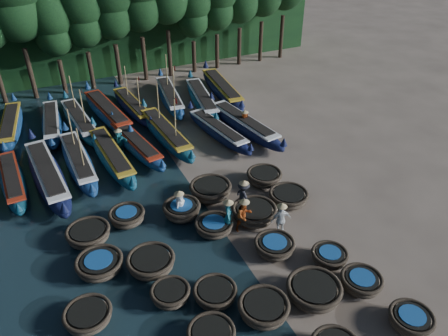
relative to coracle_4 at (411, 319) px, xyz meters
name	(u,v)px	position (x,y,z in m)	size (l,w,h in m)	color
ground	(214,218)	(-4.27, 9.27, -0.37)	(120.00, 120.00, 0.00)	gray
foliage_wall	(102,15)	(-4.27, 32.77, 4.63)	(40.00, 3.00, 10.00)	black
coracle_4	(411,319)	(0.00, 0.00, 0.00)	(2.14, 2.14, 0.63)	brown
coracle_6	(211,335)	(-7.34, 2.70, 0.00)	(1.87, 1.87, 0.64)	brown
coracle_7	(264,308)	(-4.97, 2.87, 0.06)	(2.10, 2.10, 0.75)	brown
coracle_8	(314,291)	(-2.64, 2.76, 0.07)	(2.35, 2.35, 0.77)	brown
coracle_9	(361,282)	(-0.49, 2.35, 0.02)	(1.83, 1.83, 0.66)	brown
coracle_10	(88,316)	(-11.38, 5.56, 0.00)	(1.94, 1.94, 0.64)	brown
coracle_11	(170,294)	(-8.08, 5.21, 0.01)	(1.96, 1.96, 0.65)	brown
coracle_12	(215,293)	(-6.38, 4.46, 0.00)	(2.21, 2.21, 0.63)	brown
coracle_13	(274,246)	(-2.72, 5.81, 0.02)	(2.21, 2.21, 0.66)	brown
coracle_14	(329,256)	(-0.78, 4.17, 0.00)	(2.06, 2.06, 0.63)	brown
coracle_15	(100,264)	(-10.39, 8.09, 0.05)	(2.22, 2.22, 0.73)	brown
coracle_16	(151,262)	(-8.28, 7.23, 0.06)	(2.20, 2.20, 0.74)	brown
coracle_17	(214,226)	(-4.69, 8.35, 0.00)	(1.94, 1.94, 0.64)	brown
coracle_18	(254,213)	(-2.43, 8.31, 0.08)	(2.63, 2.63, 0.77)	brown
coracle_19	(288,197)	(-0.09, 8.74, 0.05)	(2.38, 2.38, 0.72)	brown
coracle_20	(88,234)	(-10.45, 10.34, 0.05)	(2.15, 2.15, 0.72)	brown
coracle_21	(127,216)	(-8.42, 10.83, 0.06)	(2.00, 2.00, 0.74)	brown
coracle_22	(182,210)	(-5.73, 10.12, 0.09)	(1.99, 1.99, 0.79)	brown
coracle_23	(211,190)	(-3.68, 11.05, 0.11)	(2.79, 2.79, 0.83)	brown
coracle_24	(264,177)	(-0.35, 10.93, 0.08)	(2.37, 2.37, 0.77)	brown
long_boat_1	(13,180)	(-13.49, 16.71, 0.12)	(1.64, 7.29, 1.28)	#104A5B
long_boat_2	(48,174)	(-11.62, 16.24, 0.25)	(2.40, 9.12, 1.61)	#0E1336
long_boat_3	(78,161)	(-9.76, 17.08, 0.19)	(1.71, 8.25, 3.51)	navy
long_boat_4	(111,155)	(-7.80, 16.84, 0.20)	(2.05, 8.43, 1.49)	#104A5B
long_boat_5	(136,144)	(-6.04, 17.62, 0.16)	(2.59, 7.74, 1.38)	navy
long_boat_6	(166,133)	(-3.85, 18.11, 0.22)	(2.06, 8.62, 3.67)	#104A5B
long_boat_7	(218,131)	(-0.49, 17.03, 0.15)	(2.50, 7.63, 1.36)	#0E1336
long_boat_8	(244,124)	(1.47, 16.98, 0.22)	(2.83, 8.70, 1.55)	#0E1336
long_boat_10	(11,126)	(-13.19, 23.79, 0.17)	(2.42, 7.97, 1.41)	navy
long_boat_11	(52,123)	(-10.56, 23.04, 0.16)	(2.10, 7.74, 1.37)	navy
long_boat_12	(80,121)	(-8.76, 22.46, 0.19)	(2.12, 8.20, 3.49)	#104A5B
long_boat_13	(108,112)	(-6.66, 22.90, 0.24)	(2.77, 8.91, 1.58)	navy
long_boat_14	(133,106)	(-4.71, 23.28, 0.16)	(2.03, 7.76, 3.31)	#0E1336
long_boat_15	(170,96)	(-1.61, 23.69, 0.20)	(2.61, 8.31, 3.57)	navy
long_boat_16	(202,99)	(0.46, 22.09, 0.21)	(2.80, 8.53, 1.52)	#104A5B
long_boat_17	(222,89)	(2.69, 23.20, 0.24)	(2.43, 9.07, 1.60)	#0E1336
fisherman_0	(180,204)	(-5.81, 10.13, 0.48)	(0.88, 0.89, 1.76)	silver
fisherman_1	(228,215)	(-4.00, 8.14, 0.62)	(0.71, 0.78, 1.99)	#19606C
fisherman_2	(244,215)	(-3.27, 7.88, 0.57)	(0.92, 0.75, 1.97)	#AE4617
fisherman_3	(244,195)	(-2.54, 9.32, 0.54)	(0.83, 1.22, 1.94)	black
fisherman_4	(281,219)	(-1.81, 6.80, 0.58)	(1.09, 0.57, 1.98)	silver
fisherman_5	(119,140)	(-6.99, 18.03, 0.46)	(1.44, 1.23, 1.77)	#19606C
fisherman_6	(245,121)	(1.52, 16.99, 0.48)	(0.82, 0.59, 1.75)	#AE4617
tree_5	(51,19)	(-8.77, 29.27, 5.60)	(3.68, 3.68, 8.68)	black
tree_6	(80,7)	(-6.47, 29.27, 6.28)	(4.09, 4.09, 9.65)	black
tree_10	(192,4)	(2.73, 29.27, 5.60)	(3.68, 3.68, 8.68)	black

